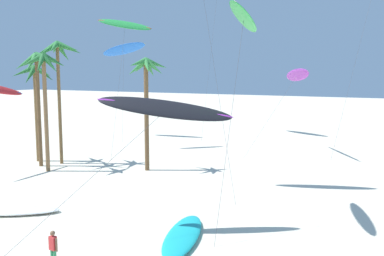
% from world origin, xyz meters
% --- Properties ---
extents(palm_tree_0, '(3.79, 3.65, 8.94)m').
position_xyz_m(palm_tree_0, '(-20.22, 30.35, 6.97)').
color(palm_tree_0, brown).
rests_on(palm_tree_0, ground).
extents(palm_tree_1, '(3.92, 3.83, 9.97)m').
position_xyz_m(palm_tree_1, '(-18.40, 28.92, 8.13)').
color(palm_tree_1, brown).
rests_on(palm_tree_1, ground).
extents(palm_tree_2, '(4.12, 3.88, 10.99)m').
position_xyz_m(palm_tree_2, '(-17.53, 30.49, 9.46)').
color(palm_tree_2, brown).
rests_on(palm_tree_2, ground).
extents(palm_tree_3, '(3.61, 3.69, 9.83)m').
position_xyz_m(palm_tree_3, '(-16.33, 27.69, 7.97)').
color(palm_tree_3, olive).
rests_on(palm_tree_3, ground).
extents(palm_tree_4, '(3.43, 3.47, 9.46)m').
position_xyz_m(palm_tree_4, '(-9.11, 31.78, 7.74)').
color(palm_tree_4, brown).
rests_on(palm_tree_4, ground).
extents(flying_kite_0, '(2.62, 7.64, 12.07)m').
position_xyz_m(flying_kite_0, '(2.32, 24.10, 11.18)').
color(flying_kite_0, green).
rests_on(flying_kite_0, ground).
extents(flying_kite_2, '(5.32, 8.91, 14.14)m').
position_xyz_m(flying_kite_2, '(-17.28, 40.24, 13.25)').
color(flying_kite_2, green).
rests_on(flying_kite_2, ground).
extents(flying_kite_4, '(6.18, 5.46, 12.33)m').
position_xyz_m(flying_kite_4, '(-22.55, 47.08, 11.09)').
color(flying_kite_4, blue).
rests_on(flying_kite_4, ground).
extents(flying_kite_5, '(6.15, 8.51, 8.92)m').
position_xyz_m(flying_kite_5, '(0.00, 45.11, 7.95)').
color(flying_kite_5, purple).
rests_on(flying_kite_5, ground).
extents(flying_kite_7, '(6.45, 11.81, 7.40)m').
position_xyz_m(flying_kite_7, '(-0.40, 20.37, 6.41)').
color(flying_kite_7, black).
rests_on(flying_kite_7, ground).
extents(grounded_kite_1, '(5.70, 4.35, 0.34)m').
position_xyz_m(grounded_kite_1, '(-9.94, 18.41, 0.17)').
color(grounded_kite_1, white).
rests_on(grounded_kite_1, ground).
extents(grounded_kite_2, '(3.36, 6.28, 0.37)m').
position_xyz_m(grounded_kite_2, '(0.96, 19.65, 0.19)').
color(grounded_kite_2, '#19B2B7').
rests_on(grounded_kite_2, ground).
extents(person_foreground_walker, '(0.51, 0.22, 1.70)m').
position_xyz_m(person_foreground_walker, '(-2.23, 14.15, 0.93)').
color(person_foreground_walker, '#338E56').
rests_on(person_foreground_walker, ground).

